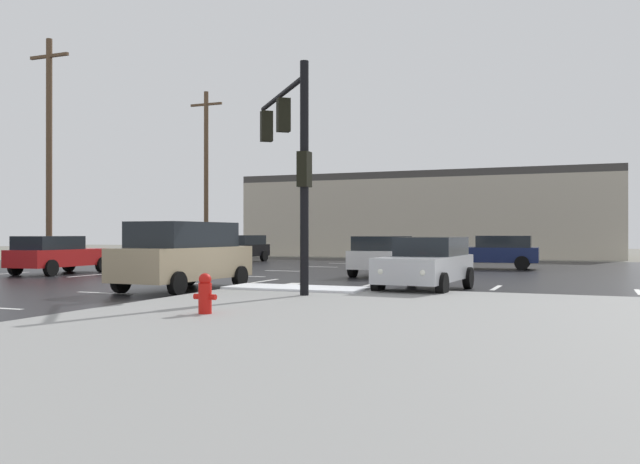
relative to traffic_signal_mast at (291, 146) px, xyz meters
The scene contains 16 objects.
ground_plane 8.09m from the traffic_signal_mast, 137.64° to the left, with size 120.00×120.00×0.00m, color slate.
road_asphalt 8.08m from the traffic_signal_mast, 137.64° to the left, with size 44.00×44.00×0.02m, color black.
sidewalk_corner 10.79m from the traffic_signal_mast, 46.84° to the right, with size 18.00×18.00×0.14m, color gray.
snow_strip_curbside 4.00m from the traffic_signal_mast, 102.21° to the left, with size 4.00×1.60×0.06m, color white.
lane_markings 6.57m from the traffic_signal_mast, 139.93° to the left, with size 36.15×36.15×0.01m.
traffic_signal_mast is the anchor object (origin of this frame).
fire_hydrant 6.40m from the traffic_signal_mast, 83.97° to the right, with size 0.48×0.26×0.79m.
strip_building_background 33.38m from the traffic_signal_mast, 96.49° to the left, with size 27.07×8.00×6.11m.
sedan_navy 16.71m from the traffic_signal_mast, 78.49° to the left, with size 4.60×2.19×1.58m.
sedan_silver 5.30m from the traffic_signal_mast, 41.78° to the left, with size 2.22×4.62×1.58m.
sedan_black 22.02m from the traffic_signal_mast, 122.56° to the left, with size 2.25×4.63×1.58m.
suv_tan 4.85m from the traffic_signal_mast, behind, with size 2.33×4.90×2.03m.
sedan_red 14.41m from the traffic_signal_mast, 158.40° to the left, with size 2.11×4.57×1.58m.
sedan_white 9.72m from the traffic_signal_mast, 89.92° to the left, with size 2.21×4.61×1.58m.
utility_pole_far 17.51m from the traffic_signal_mast, 154.55° to the left, with size 2.20×0.28×10.75m.
utility_pole_distant 24.41m from the traffic_signal_mast, 127.02° to the left, with size 2.20×0.28×10.56m.
Camera 1 is at (12.71, -21.30, 1.71)m, focal length 37.62 mm.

